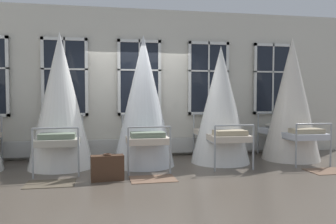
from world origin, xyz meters
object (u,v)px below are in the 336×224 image
cot_second (60,102)px  suitcase_dark (107,168)px  cot_third (144,102)px  cot_fourth (221,106)px  cot_fifth (291,100)px

cot_second → suitcase_dark: bearing=-145.0°
cot_third → suitcase_dark: (-0.76, -1.18, -1.10)m
cot_fourth → cot_fifth: size_ratio=0.91×
cot_second → suitcase_dark: size_ratio=4.77×
suitcase_dark → cot_fourth: bearing=19.9°
cot_third → cot_fifth: (3.42, 0.06, 0.03)m
cot_third → cot_fourth: cot_third is taller
cot_fifth → suitcase_dark: cot_fifth is taller
cot_fourth → cot_fifth: 1.72m
cot_fourth → suitcase_dark: (-2.47, -1.21, -1.02)m
cot_fifth → cot_fourth: bearing=91.4°
cot_second → cot_fourth: cot_second is taller
cot_second → cot_third: size_ratio=1.01×
cot_second → cot_third: bearing=-94.0°
cot_third → suitcase_dark: cot_third is taller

